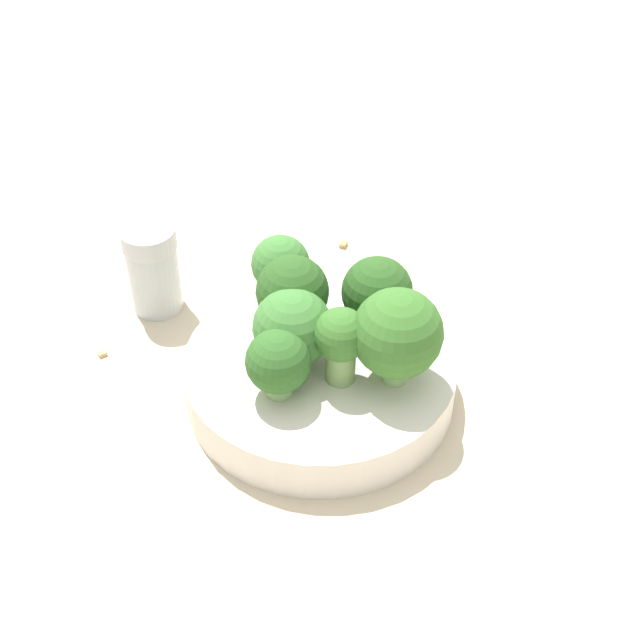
{
  "coord_description": "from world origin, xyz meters",
  "views": [
    {
      "loc": [
        -0.26,
        0.31,
        0.42
      ],
      "look_at": [
        0.0,
        0.0,
        0.06
      ],
      "focal_mm": 50.0,
      "sensor_mm": 36.0,
      "label": 1
    }
  ],
  "objects": [
    {
      "name": "ground_plane",
      "position": [
        0.0,
        0.0,
        0.0
      ],
      "size": [
        3.0,
        3.0,
        0.0
      ],
      "primitive_type": "plane",
      "color": "beige"
    },
    {
      "name": "bowl",
      "position": [
        0.0,
        0.0,
        0.02
      ],
      "size": [
        0.17,
        0.17,
        0.03
      ],
      "primitive_type": "cylinder",
      "color": "silver",
      "rests_on": "ground_plane"
    },
    {
      "name": "broccoli_floret_0",
      "position": [
        -0.05,
        -0.02,
        0.07
      ],
      "size": [
        0.06,
        0.06,
        0.07
      ],
      "color": "#8EB770",
      "rests_on": "bowl"
    },
    {
      "name": "broccoli_floret_1",
      "position": [
        0.0,
        0.04,
        0.06
      ],
      "size": [
        0.04,
        0.04,
        0.05
      ],
      "color": "#84AD66",
      "rests_on": "bowl"
    },
    {
      "name": "broccoli_floret_2",
      "position": [
        0.01,
        0.01,
        0.06
      ],
      "size": [
        0.05,
        0.05,
        0.05
      ],
      "color": "#7A9E5B",
      "rests_on": "bowl"
    },
    {
      "name": "broccoli_floret_3",
      "position": [
        -0.02,
        0.01,
        0.06
      ],
      "size": [
        0.03,
        0.03,
        0.05
      ],
      "color": "#7A9E5B",
      "rests_on": "bowl"
    },
    {
      "name": "broccoli_floret_4",
      "position": [
        0.06,
        -0.03,
        0.06
      ],
      "size": [
        0.04,
        0.04,
        0.05
      ],
      "color": "#84AD66",
      "rests_on": "bowl"
    },
    {
      "name": "broccoli_floret_5",
      "position": [
        -0.01,
        -0.05,
        0.06
      ],
      "size": [
        0.05,
        0.05,
        0.05
      ],
      "color": "#84AD66",
      "rests_on": "bowl"
    },
    {
      "name": "broccoli_floret_6",
      "position": [
        0.03,
        -0.01,
        0.06
      ],
      "size": [
        0.05,
        0.05,
        0.06
      ],
      "color": "#8EB770",
      "rests_on": "bowl"
    },
    {
      "name": "pepper_shaker",
      "position": [
        0.15,
        0.01,
        0.03
      ],
      "size": [
        0.04,
        0.04,
        0.07
      ],
      "color": "#B2B7BC",
      "rests_on": "ground_plane"
    },
    {
      "name": "almond_crumb_0",
      "position": [
        0.09,
        -0.14,
        0.0
      ],
      "size": [
        0.01,
        0.01,
        0.01
      ],
      "primitive_type": "cube",
      "rotation": [
        0.0,
        0.0,
        5.05
      ],
      "color": "#AD7F4C",
      "rests_on": "ground_plane"
    },
    {
      "name": "almond_crumb_1",
      "position": [
        0.14,
        0.07,
        0.0
      ],
      "size": [
        0.01,
        0.01,
        0.01
      ],
      "primitive_type": "cube",
      "rotation": [
        0.0,
        0.0,
        1.27
      ],
      "color": "tan",
      "rests_on": "ground_plane"
    }
  ]
}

